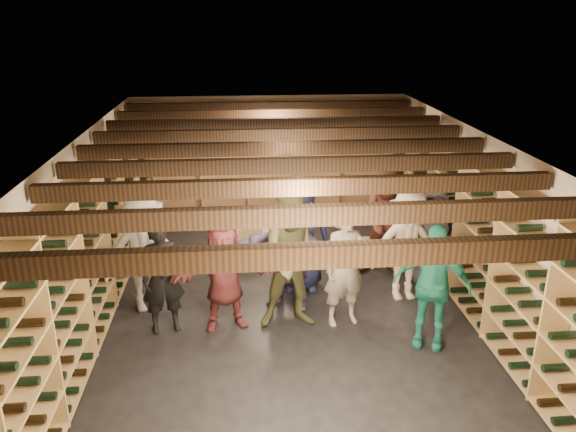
% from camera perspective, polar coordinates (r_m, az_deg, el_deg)
% --- Properties ---
extents(ground, '(8.00, 8.00, 0.00)m').
position_cam_1_polar(ground, '(8.33, -0.20, -8.42)').
color(ground, black).
rests_on(ground, ground).
extents(walls, '(5.52, 8.02, 2.40)m').
position_cam_1_polar(walls, '(7.82, -0.21, -0.68)').
color(walls, beige).
rests_on(walls, ground).
extents(ceiling, '(5.50, 8.00, 0.01)m').
position_cam_1_polar(ceiling, '(7.48, -0.23, 7.95)').
color(ceiling, beige).
rests_on(ceiling, walls).
extents(ceiling_joists, '(5.40, 7.12, 0.18)m').
position_cam_1_polar(ceiling_joists, '(7.51, -0.22, 6.90)').
color(ceiling_joists, black).
rests_on(ceiling_joists, ground).
extents(wine_rack_left, '(0.32, 7.50, 2.15)m').
position_cam_1_polar(wine_rack_left, '(8.09, -18.69, -2.03)').
color(wine_rack_left, '#A3824F').
rests_on(wine_rack_left, ground).
extents(wine_rack_right, '(0.32, 7.50, 2.15)m').
position_cam_1_polar(wine_rack_right, '(8.47, 17.40, -0.90)').
color(wine_rack_right, '#A3824F').
rests_on(wine_rack_right, ground).
extents(wine_rack_back, '(4.70, 0.30, 2.15)m').
position_cam_1_polar(wine_rack_back, '(11.51, -1.81, 5.48)').
color(wine_rack_back, '#A3824F').
rests_on(wine_rack_back, ground).
extents(crate_stack_left, '(0.54, 0.39, 0.68)m').
position_cam_1_polar(crate_stack_left, '(9.33, -4.14, -2.90)').
color(crate_stack_left, tan).
rests_on(crate_stack_left, ground).
extents(crate_stack_right, '(0.51, 0.34, 0.34)m').
position_cam_1_polar(crate_stack_right, '(9.58, 6.85, -3.45)').
color(crate_stack_right, tan).
rests_on(crate_stack_right, ground).
extents(crate_loose, '(0.57, 0.46, 0.17)m').
position_cam_1_polar(crate_loose, '(10.41, -1.88, -1.87)').
color(crate_loose, tan).
rests_on(crate_loose, ground).
extents(person_1, '(0.63, 0.50, 1.53)m').
position_cam_1_polar(person_1, '(7.41, -12.57, -6.10)').
color(person_1, black).
rests_on(person_1, ground).
extents(person_2, '(0.94, 0.74, 1.91)m').
position_cam_1_polar(person_2, '(7.28, 0.71, -4.41)').
color(person_2, brown).
rests_on(person_2, ground).
extents(person_3, '(1.11, 0.70, 1.66)m').
position_cam_1_polar(person_3, '(8.19, 12.02, -2.97)').
color(person_3, beige).
rests_on(person_3, ground).
extents(person_4, '(1.03, 0.73, 1.62)m').
position_cam_1_polar(person_4, '(7.14, 14.37, -6.91)').
color(person_4, '#218873').
rests_on(person_4, ground).
extents(person_5, '(1.45, 0.63, 1.52)m').
position_cam_1_polar(person_5, '(7.38, -6.48, -5.89)').
color(person_5, brown).
rests_on(person_5, ground).
extents(person_6, '(0.88, 0.58, 1.76)m').
position_cam_1_polar(person_6, '(8.29, 1.33, -1.82)').
color(person_6, '#1B1E44').
rests_on(person_6, ground).
extents(person_7, '(0.67, 0.52, 1.63)m').
position_cam_1_polar(person_7, '(7.42, 5.84, -5.23)').
color(person_7, gray).
rests_on(person_7, ground).
extents(person_8, '(1.02, 0.89, 1.78)m').
position_cam_1_polar(person_8, '(8.88, 10.14, -0.56)').
color(person_8, '#4D241A').
rests_on(person_8, ground).
extents(person_9, '(1.28, 1.04, 1.73)m').
position_cam_1_polar(person_9, '(7.97, -14.48, -3.57)').
color(person_9, '#AEADA0').
rests_on(person_9, ground).
extents(person_11, '(1.57, 1.07, 1.63)m').
position_cam_1_polar(person_11, '(7.83, 0.09, -3.71)').
color(person_11, slate).
rests_on(person_11, ground).
extents(person_12, '(0.82, 0.56, 1.63)m').
position_cam_1_polar(person_12, '(8.61, 14.30, -2.10)').
color(person_12, '#2E2D32').
rests_on(person_12, ground).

